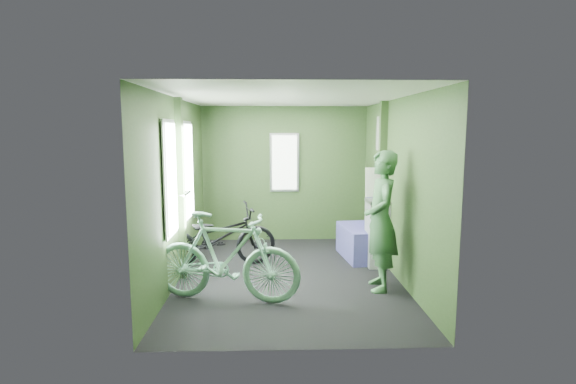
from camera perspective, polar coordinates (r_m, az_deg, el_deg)
name	(u,v)px	position (r m, az deg, el deg)	size (l,w,h in m)	color
room	(285,167)	(5.74, -0.35, 3.24)	(4.00, 4.02, 2.31)	black
bicycle_black	(218,268)	(6.40, -8.93, -9.48)	(0.58, 1.66, 0.87)	black
bicycle_mint	(226,301)	(5.22, -7.84, -13.55)	(0.48, 1.69, 1.01)	#86C6AB
passenger	(381,221)	(5.43, 11.72, -3.59)	(0.42, 0.66, 1.67)	#345F38
waste_box	(377,233)	(6.43, 11.24, -5.13)	(0.28, 0.39, 0.94)	gray
bench_seat	(363,238)	(6.83, 9.52, -5.83)	(0.63, 1.00, 1.00)	navy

